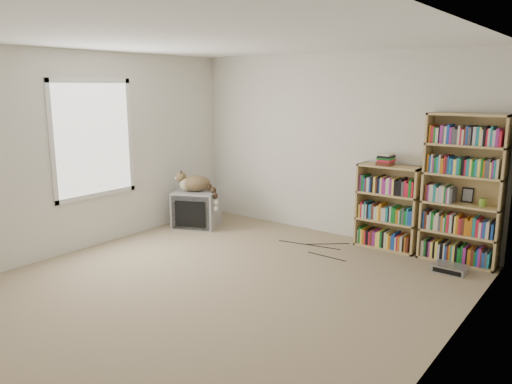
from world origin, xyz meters
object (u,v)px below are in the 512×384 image
Objects in this scene: bookcase_short at (388,210)px; crt_tv at (197,209)px; dvd_player at (450,268)px; cat at (198,186)px; bookcase_tall at (463,193)px.

crt_tv is at bearing -164.29° from bookcase_short.
dvd_player is (0.93, -0.41, -0.46)m from bookcase_short.
cat is 3.60m from dvd_player.
crt_tv reaches higher than dvd_player.
bookcase_short is at bearing 157.14° from dvd_player.
crt_tv is at bearing -168.09° from bookcase_tall.
cat is at bearing -167.36° from bookcase_tall.
dvd_player is at bearing -85.08° from bookcase_tall.
dvd_player is (0.04, -0.41, -0.80)m from bookcase_tall.
bookcase_short is at bearing -24.16° from cat.
bookcase_tall is 4.85× the size of dvd_player.
crt_tv is 0.37m from cat.
bookcase_tall reaches higher than bookcase_short.
bookcase_short is 2.99× the size of dvd_player.
dvd_player is at bearing -18.98° from crt_tv.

